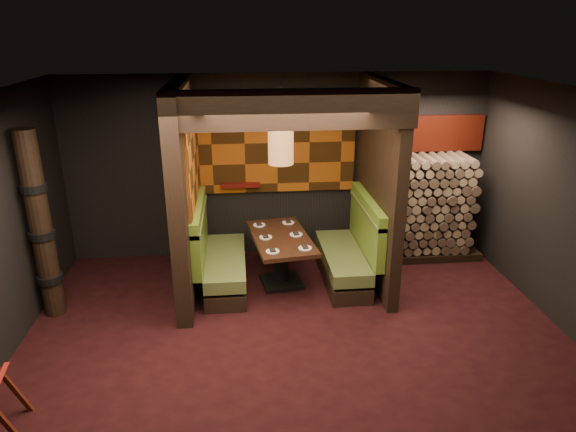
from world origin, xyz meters
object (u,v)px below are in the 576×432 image
at_px(dining_table, 281,252).
at_px(totem_column, 41,228).
at_px(firewood_stack, 426,207).
at_px(booth_bench_right, 350,254).
at_px(booth_bench_left, 218,259).
at_px(pendant_lamp, 281,147).

distance_m(dining_table, totem_column, 3.10).
relative_size(totem_column, firewood_stack, 1.39).
relative_size(booth_bench_right, firewood_stack, 0.92).
distance_m(booth_bench_left, booth_bench_right, 1.89).
xyz_separation_m(booth_bench_left, firewood_stack, (3.25, 0.70, 0.42)).
height_order(booth_bench_left, booth_bench_right, same).
distance_m(pendant_lamp, firewood_stack, 2.76).
bearing_deg(booth_bench_right, booth_bench_left, 180.00).
bearing_deg(totem_column, pendant_lamp, 8.61).
distance_m(totem_column, firewood_stack, 5.49).
height_order(booth_bench_left, dining_table, booth_bench_left).
bearing_deg(dining_table, totem_column, -170.45).
bearing_deg(booth_bench_left, pendant_lamp, -6.28).
bearing_deg(booth_bench_right, firewood_stack, 27.35).
distance_m(booth_bench_right, totem_column, 4.10).
distance_m(booth_bench_left, dining_table, 0.90).
bearing_deg(booth_bench_left, booth_bench_right, 0.00).
height_order(dining_table, firewood_stack, firewood_stack).
bearing_deg(totem_column, firewood_stack, 13.19).
height_order(booth_bench_right, totem_column, totem_column).
height_order(booth_bench_left, firewood_stack, firewood_stack).
height_order(dining_table, pendant_lamp, pendant_lamp).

